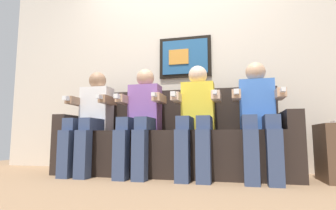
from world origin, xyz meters
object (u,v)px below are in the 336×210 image
(couch, at_px, (172,144))
(person_right_center, at_px, (197,114))
(person_left_center, at_px, (141,115))
(spare_remote_on_table, at_px, (335,122))
(person_leftmost, at_px, (91,116))
(person_rightmost, at_px, (258,113))

(couch, height_order, person_right_center, person_right_center)
(person_left_center, bearing_deg, spare_remote_on_table, -0.49)
(person_leftmost, bearing_deg, person_right_center, 0.00)
(spare_remote_on_table, bearing_deg, person_right_center, 179.28)
(person_left_center, height_order, person_right_center, same)
(person_left_center, height_order, person_rightmost, same)
(person_left_center, relative_size, person_rightmost, 1.00)
(person_leftmost, bearing_deg, couch, 11.27)
(person_left_center, distance_m, person_right_center, 0.56)
(person_left_center, xyz_separation_m, person_rightmost, (1.13, 0.00, 0.00))
(couch, height_order, person_leftmost, person_leftmost)
(person_leftmost, distance_m, person_left_center, 0.56)
(person_left_center, bearing_deg, person_right_center, 0.00)
(person_leftmost, height_order, person_rightmost, same)
(couch, xyz_separation_m, spare_remote_on_table, (1.47, -0.18, 0.20))
(couch, bearing_deg, person_rightmost, -11.28)
(person_right_center, bearing_deg, person_left_center, 180.00)
(couch, relative_size, spare_remote_on_table, 18.50)
(person_rightmost, xyz_separation_m, spare_remote_on_table, (0.62, -0.01, -0.10))
(person_leftmost, bearing_deg, spare_remote_on_table, -0.37)
(person_left_center, bearing_deg, person_leftmost, 180.00)
(person_leftmost, relative_size, person_right_center, 1.00)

